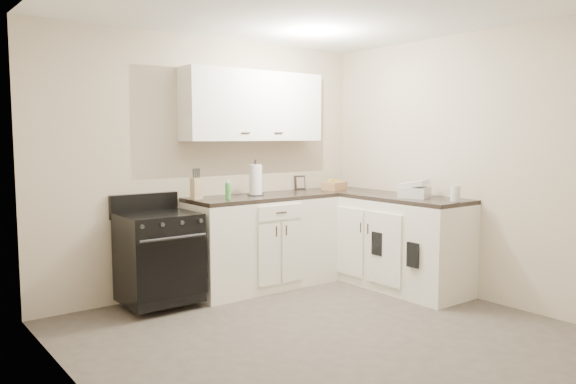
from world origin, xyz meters
TOP-DOWN VIEW (x-y plane):
  - floor at (0.00, 0.00)m, footprint 3.60×3.60m
  - ceiling at (0.00, 0.00)m, footprint 3.60×3.60m
  - wall_back at (0.00, 1.80)m, footprint 3.60×0.00m
  - wall_right at (1.80, 0.00)m, footprint 0.00×3.60m
  - wall_left at (-1.80, 0.00)m, footprint 0.00×3.60m
  - wall_front at (0.00, -1.80)m, footprint 3.60×0.00m
  - base_cabinets_back at (0.43, 1.50)m, footprint 1.55×0.60m
  - base_cabinets_right at (1.50, 0.85)m, footprint 0.60×1.90m
  - countertop_back at (0.43, 1.50)m, footprint 1.55×0.60m
  - countertop_right at (1.50, 0.85)m, footprint 0.60×1.90m
  - upper_cabinets at (0.43, 1.65)m, footprint 1.55×0.30m
  - stove at (-0.72, 1.48)m, footprint 0.65×0.56m
  - knife_block at (-0.27, 1.59)m, footprint 0.10×0.09m
  - paper_towel at (0.37, 1.54)m, footprint 0.16×0.16m
  - soap_bottle at (-0.03, 1.42)m, footprint 0.07×0.07m
  - picture_frame at (1.12, 1.76)m, footprint 0.13×0.07m
  - wicker_basket at (1.40, 1.50)m, footprint 0.30×0.24m
  - countertop_grill at (1.51, 0.44)m, footprint 0.36×0.35m
  - glass_jar at (1.54, 0.00)m, footprint 0.09×0.09m
  - oven_mitt_near at (1.18, 0.18)m, footprint 0.02×0.13m
  - oven_mitt_far at (1.18, 0.63)m, footprint 0.02×0.13m

SIDE VIEW (x-z plane):
  - floor at x=0.00m, z-range 0.00..0.00m
  - base_cabinets_back at x=0.43m, z-range 0.00..0.90m
  - base_cabinets_right at x=1.50m, z-range 0.00..0.90m
  - oven_mitt_near at x=1.18m, z-range 0.34..0.57m
  - stove at x=-0.72m, z-range 0.07..0.85m
  - oven_mitt_far at x=1.18m, z-range 0.38..0.60m
  - countertop_back at x=0.43m, z-range 0.90..0.94m
  - countertop_right at x=1.50m, z-range 0.90..0.94m
  - wicker_basket at x=1.40m, z-range 0.94..1.03m
  - countertop_grill at x=1.51m, z-range 0.94..1.04m
  - glass_jar at x=1.54m, z-range 0.94..1.09m
  - soap_bottle at x=-0.03m, z-range 0.94..1.10m
  - picture_frame at x=1.12m, z-range 0.94..1.10m
  - knife_block at x=-0.27m, z-range 0.94..1.14m
  - paper_towel at x=0.37m, z-range 0.94..1.25m
  - wall_back at x=0.00m, z-range -0.55..3.05m
  - wall_right at x=1.80m, z-range -0.55..3.05m
  - wall_left at x=-1.80m, z-range -0.55..3.05m
  - wall_front at x=0.00m, z-range -0.55..3.05m
  - upper_cabinets at x=0.43m, z-range 1.49..2.19m
  - ceiling at x=0.00m, z-range 2.50..2.50m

